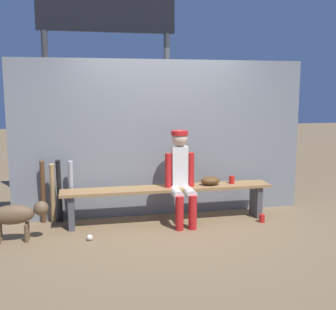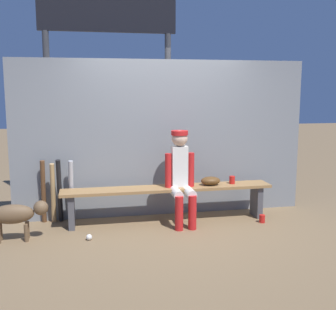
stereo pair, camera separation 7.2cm
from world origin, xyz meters
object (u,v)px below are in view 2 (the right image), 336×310
Objects in this scene: baseball_glove at (211,181)px; bat_aluminum_black at (60,191)px; bat_aluminum_silver at (71,191)px; bat_wood_tan at (53,193)px; scoreboard at (112,27)px; cup_on_bench at (232,180)px; baseball at (89,237)px; dugout_bench at (168,194)px; dog at (17,214)px; bat_wood_dark at (43,192)px; cup_on_ground at (262,219)px; player_seated at (181,174)px.

bat_aluminum_black reaches higher than baseball_glove.
bat_aluminum_silver reaches higher than bat_wood_tan.
scoreboard reaches higher than bat_aluminum_black.
baseball_glove reaches higher than cup_on_bench.
baseball is at bearing -63.75° from bat_aluminum_black.
dugout_bench is 3.23× the size of bat_aluminum_black.
scoreboard is 4.66× the size of dog.
bat_aluminum_black is 2.69m from scoreboard.
bat_wood_dark is 1.09m from baseball.
cup_on_ground is at bearing -44.08° from cup_on_bench.
bat_aluminum_silver is 0.99× the size of bat_wood_dark.
bat_aluminum_black is 0.09m from bat_wood_tan.
bat_aluminum_black is 0.78m from dog.
baseball_glove is at bearing -175.94° from cup_on_bench.
bat_wood_tan is 2.52m from cup_on_bench.
player_seated reaches higher than bat_wood_dark.
cup_on_bench is (-0.34, 0.32, 0.50)m from cup_on_ground.
bat_wood_dark is at bearing 157.67° from bat_wood_tan.
bat_wood_dark is at bearing 166.30° from bat_aluminum_black.
cup_on_bench is (2.42, -0.22, 0.10)m from bat_aluminum_black.
dugout_bench is at bearing 180.00° from baseball_glove.
cup_on_ground is 0.13× the size of dog.
dugout_bench is 0.64m from baseball_glove.
bat_aluminum_black is 0.23× the size of scoreboard.
dugout_bench is 3.45× the size of bat_wood_tan.
baseball is (0.47, -0.76, -0.39)m from bat_wood_tan.
cup_on_bench is (2.64, -0.27, 0.11)m from bat_wood_dark.
bat_wood_tan is 1.01× the size of dog.
baseball_glove is 3.78× the size of baseball.
baseball_glove is at bearing 8.15° from dog.
dog is at bearing -171.85° from baseball_glove.
bat_wood_tan reaches higher than baseball_glove.
bat_wood_dark is at bearing 68.91° from dog.
bat_aluminum_black is at bearing 167.87° from player_seated.
cup_on_ground is 3.25m from dog.
bat_wood_tan is at bearing -22.33° from bat_wood_dark.
bat_aluminum_silver is at bearing 166.10° from player_seated.
cup_on_bench reaches higher than dog.
dugout_bench is 0.75× the size of scoreboard.
cup_on_bench is 0.03× the size of scoreboard.
baseball_glove is 0.33× the size of bat_wood_tan.
bat_wood_dark is 11.94× the size of baseball.
bat_wood_dark is at bearing -137.15° from scoreboard.
dugout_bench is at bearing -10.99° from bat_aluminum_silver.
bat_aluminum_black is at bearing -128.90° from scoreboard.
bat_aluminum_silver is at bearing 169.01° from dugout_bench.
bat_aluminum_silver is 7.97× the size of cup_on_bench.
baseball is at bearing -154.56° from dugout_bench.
cup_on_ground is 1.00× the size of cup_on_bench.
player_seated is 1.48m from baseball.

